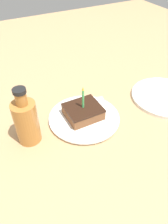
{
  "coord_description": "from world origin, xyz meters",
  "views": [
    {
      "loc": [
        -0.51,
        0.29,
        0.54
      ],
      "look_at": [
        0.0,
        0.02,
        0.03
      ],
      "focal_mm": 35.0,
      "sensor_mm": 36.0,
      "label": 1
    }
  ],
  "objects_px": {
    "cake_slice": "(83,111)",
    "bottle": "(26,120)",
    "plate": "(84,117)",
    "side_plate": "(165,97)",
    "fork": "(86,102)"
  },
  "relations": [
    {
      "from": "plate",
      "to": "side_plate",
      "type": "height_order",
      "value": "same"
    },
    {
      "from": "cake_slice",
      "to": "bottle",
      "type": "distance_m",
      "value": 0.2
    },
    {
      "from": "bottle",
      "to": "side_plate",
      "type": "height_order",
      "value": "bottle"
    },
    {
      "from": "fork",
      "to": "bottle",
      "type": "height_order",
      "value": "bottle"
    },
    {
      "from": "plate",
      "to": "side_plate",
      "type": "bearing_deg",
      "value": -96.75
    },
    {
      "from": "cake_slice",
      "to": "bottle",
      "type": "xyz_separation_m",
      "value": [
        -0.0,
        0.2,
        0.05
      ]
    },
    {
      "from": "fork",
      "to": "bottle",
      "type": "bearing_deg",
      "value": 105.1
    },
    {
      "from": "plate",
      "to": "fork",
      "type": "height_order",
      "value": "fork"
    },
    {
      "from": "side_plate",
      "to": "fork",
      "type": "bearing_deg",
      "value": 70.23
    },
    {
      "from": "cake_slice",
      "to": "fork",
      "type": "distance_m",
      "value": 0.08
    },
    {
      "from": "plate",
      "to": "cake_slice",
      "type": "height_order",
      "value": "cake_slice"
    },
    {
      "from": "plate",
      "to": "fork",
      "type": "distance_m",
      "value": 0.08
    },
    {
      "from": "side_plate",
      "to": "bottle",
      "type": "bearing_deg",
      "value": 85.57
    },
    {
      "from": "plate",
      "to": "bottle",
      "type": "bearing_deg",
      "value": 89.62
    },
    {
      "from": "fork",
      "to": "bottle",
      "type": "relative_size",
      "value": 0.84
    }
  ]
}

